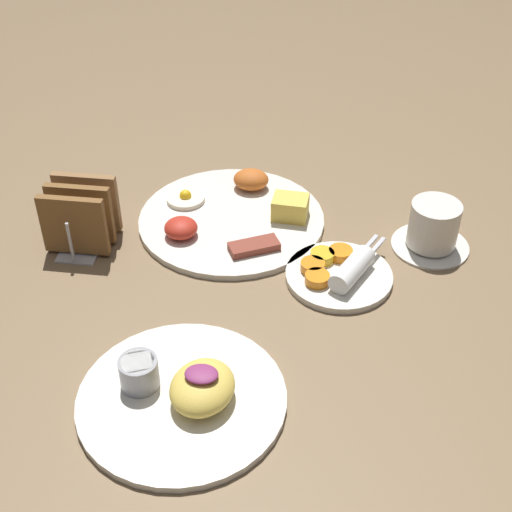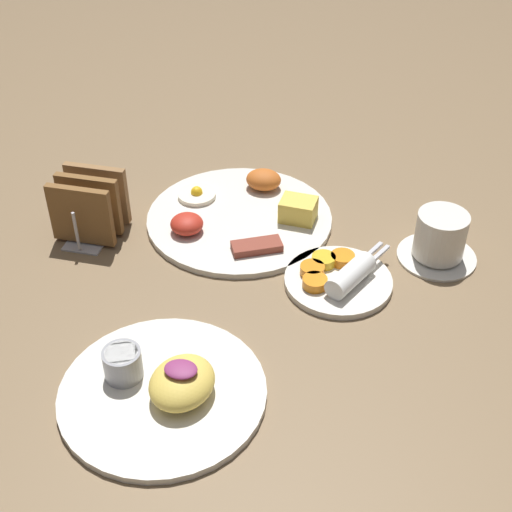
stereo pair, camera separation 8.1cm
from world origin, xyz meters
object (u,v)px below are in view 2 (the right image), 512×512
(plate_condiments, at_px, (338,277))
(plate_foreground, at_px, (165,387))
(toast_rack, at_px, (90,207))
(coffee_cup, at_px, (440,238))
(plate_breakfast, at_px, (242,215))

(plate_condiments, relative_size, plate_foreground, 0.62)
(plate_condiments, bearing_deg, toast_rack, 174.44)
(plate_condiments, relative_size, coffee_cup, 1.32)
(plate_breakfast, bearing_deg, plate_foreground, -89.98)
(plate_breakfast, bearing_deg, plate_condiments, -35.53)
(plate_breakfast, xyz_separation_m, plate_condiments, (0.18, -0.13, 0.00))
(plate_breakfast, bearing_deg, toast_rack, -158.80)
(coffee_cup, bearing_deg, plate_foreground, -131.44)
(plate_condiments, height_order, plate_foreground, plate_foreground)
(plate_foreground, height_order, toast_rack, toast_rack)
(toast_rack, bearing_deg, coffee_cup, 6.08)
(plate_foreground, relative_size, coffee_cup, 2.12)
(plate_breakfast, bearing_deg, coffee_cup, -5.37)
(plate_condiments, height_order, toast_rack, toast_rack)
(plate_condiments, xyz_separation_m, coffee_cup, (0.14, 0.10, 0.02))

